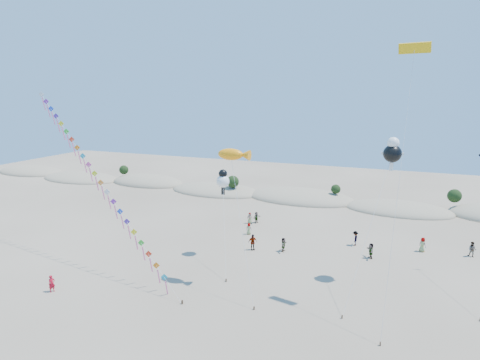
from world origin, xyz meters
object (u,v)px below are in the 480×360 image
at_px(fish_kite, 234,155).
at_px(flyer_foreground, 52,284).
at_px(parafoil_kite, 414,53).
at_px(kite_train, 95,175).

relative_size(fish_kite, flyer_foreground, 8.10).
height_order(fish_kite, parafoil_kite, parafoil_kite).
height_order(parafoil_kite, flyer_foreground, parafoil_kite).
height_order(kite_train, parafoil_kite, parafoil_kite).
relative_size(fish_kite, parafoil_kite, 0.60).
bearing_deg(flyer_foreground, fish_kite, -38.76).
distance_m(kite_train, parafoil_kite, 32.08).
height_order(kite_train, fish_kite, kite_train).
xyz_separation_m(kite_train, fish_kite, (15.20, 1.22, 2.85)).
bearing_deg(flyer_foreground, kite_train, 24.61).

